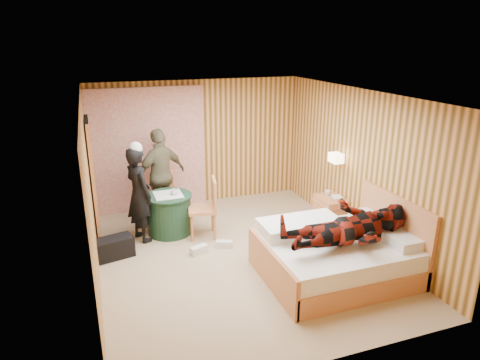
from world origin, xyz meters
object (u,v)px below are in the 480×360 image
object	(u,v)px
wall_lamp	(336,158)
bed	(336,254)
nightstand	(330,212)
chair_near	(207,203)
man_at_table	(161,175)
man_on_bed	(351,218)
round_table	(169,214)
chair_far	(163,192)
woman_standing	(139,194)
duffel_bag	(114,248)

from	to	relation	value
wall_lamp	bed	xyz separation A→B (m)	(-0.80, -1.44, -0.98)
nightstand	chair_near	xyz separation A→B (m)	(-2.15, 0.40, 0.30)
man_at_table	man_on_bed	xyz separation A→B (m)	(2.02, -3.08, 0.12)
round_table	chair_far	size ratio (longest dim) A/B	0.87
chair_near	woman_standing	size ratio (longest dim) A/B	0.64
chair_near	duffel_bag	size ratio (longest dim) A/B	1.80
duffel_bag	woman_standing	xyz separation A→B (m)	(0.48, 0.50, 0.65)
round_table	chair_far	bearing A→B (deg)	88.92
chair_far	woman_standing	distance (m)	0.93
woman_standing	man_at_table	size ratio (longest dim) A/B	0.94
wall_lamp	nightstand	size ratio (longest dim) A/B	0.44
bed	chair_near	world-z (taller)	bed
bed	man_on_bed	xyz separation A→B (m)	(0.03, -0.23, 0.66)
chair_far	woman_standing	world-z (taller)	woman_standing
chair_far	duffel_bag	xyz separation A→B (m)	(-0.99, -1.24, -0.38)
man_at_table	wall_lamp	bearing A→B (deg)	129.03
chair_near	man_at_table	distance (m)	1.21
chair_far	round_table	bearing A→B (deg)	-82.57
man_at_table	man_on_bed	world-z (taller)	man_on_bed
woman_standing	man_on_bed	bearing A→B (deg)	-155.64
woman_standing	nightstand	bearing A→B (deg)	-124.40
wall_lamp	man_on_bed	xyz separation A→B (m)	(-0.77, -1.67, -0.32)
nightstand	round_table	distance (m)	2.85
bed	wall_lamp	bearing A→B (deg)	60.91
nightstand	wall_lamp	bearing A→B (deg)	4.69
bed	nightstand	xyz separation A→B (m)	(0.76, 1.43, -0.02)
chair_near	man_on_bed	world-z (taller)	man_on_bed
nightstand	chair_near	bearing A→B (deg)	169.37
duffel_bag	man_on_bed	xyz separation A→B (m)	(3.00, -1.82, 0.82)
man_on_bed	round_table	bearing A→B (deg)	130.00
chair_near	man_at_table	xyz separation A→B (m)	(-0.60, 1.02, 0.27)
wall_lamp	bed	size ratio (longest dim) A/B	0.13
nightstand	chair_far	bearing A→B (deg)	153.10
chair_near	duffel_bag	bearing A→B (deg)	-70.03
nightstand	man_on_bed	bearing A→B (deg)	-113.71
wall_lamp	duffel_bag	size ratio (longest dim) A/B	0.46
wall_lamp	chair_far	bearing A→B (deg)	153.51
duffel_bag	nightstand	bearing A→B (deg)	-15.33
wall_lamp	nightstand	distance (m)	1.00
bed	nightstand	size ratio (longest dim) A/B	3.40
bed	chair_near	xyz separation A→B (m)	(-1.40, 1.84, 0.28)
wall_lamp	bed	distance (m)	1.92
chair_far	man_at_table	world-z (taller)	man_at_table
round_table	bed	bearing A→B (deg)	-47.55
chair_far	man_at_table	bearing A→B (deg)	119.56
chair_far	wall_lamp	bearing A→B (deg)	-17.98
bed	woman_standing	size ratio (longest dim) A/B	1.25
man_at_table	nightstand	bearing A→B (deg)	128.61
nightstand	chair_near	world-z (taller)	chair_near
bed	round_table	xyz separation A→B (m)	(-1.99, 2.18, 0.04)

